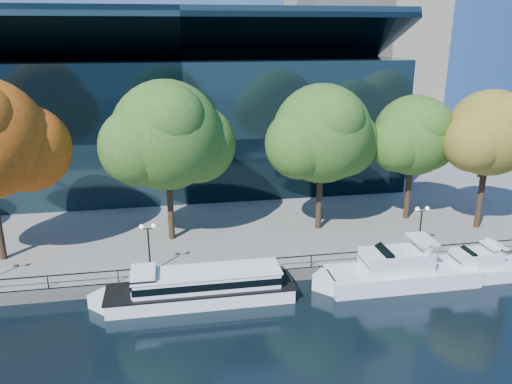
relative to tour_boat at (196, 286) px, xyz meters
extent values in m
plane|color=black|center=(4.31, -1.22, -1.21)|extent=(160.00, 160.00, 0.00)
cube|color=slate|center=(4.31, 35.28, -0.71)|extent=(90.00, 67.00, 1.00)
cube|color=#47443F|center=(4.31, 1.83, -0.71)|extent=(90.00, 0.25, 1.00)
cube|color=black|center=(4.31, 2.03, 0.74)|extent=(88.20, 0.08, 0.08)
cube|color=black|center=(4.31, 2.03, 0.24)|extent=(0.07, 0.07, 0.90)
cube|color=black|center=(0.31, 30.78, 6.79)|extent=(50.00, 24.00, 16.00)
cube|color=black|center=(0.31, 26.78, 16.29)|extent=(50.00, 17.14, 7.86)
cube|color=white|center=(0.34, 0.00, -0.68)|extent=(13.49, 3.28, 1.06)
cube|color=black|center=(0.34, 0.00, -0.13)|extent=(13.76, 3.34, 0.12)
cube|color=white|center=(-6.40, 0.00, -0.68)|extent=(2.71, 2.71, 1.06)
cube|color=white|center=(0.82, 0.00, 0.48)|extent=(10.52, 2.69, 1.16)
cube|color=black|center=(0.82, 0.00, 0.53)|extent=(10.66, 2.75, 0.53)
cube|color=white|center=(0.82, 0.00, 1.10)|extent=(10.79, 2.82, 0.10)
cube|color=white|center=(-3.70, 0.00, 0.77)|extent=(1.73, 2.29, 1.73)
cube|color=black|center=(-3.70, 0.00, 0.96)|extent=(1.78, 2.36, 0.67)
cube|color=white|center=(16.01, -0.26, -0.53)|extent=(11.81, 3.37, 1.35)
cube|color=white|center=(10.11, -0.26, -0.53)|extent=(2.58, 2.58, 1.35)
cube|color=white|center=(16.01, -0.26, 0.16)|extent=(11.57, 3.31, 0.09)
cube|color=white|center=(15.42, -0.26, 0.98)|extent=(5.31, 2.53, 1.46)
cube|color=black|center=(13.89, -0.26, 1.10)|extent=(2.33, 2.43, 1.84)
cube|color=white|center=(17.43, -0.26, 2.05)|extent=(0.28, 2.63, 0.90)
cube|color=white|center=(17.43, -0.26, 2.50)|extent=(1.57, 2.63, 0.17)
cube|color=white|center=(22.62, -0.36, -0.65)|extent=(8.31, 2.58, 1.11)
cube|color=white|center=(18.47, -0.36, -0.65)|extent=(2.04, 2.04, 1.11)
cube|color=white|center=(22.62, -0.36, -0.08)|extent=(8.14, 2.53, 0.07)
cube|color=white|center=(22.20, -0.36, 0.59)|extent=(3.74, 1.94, 1.20)
cube|color=black|center=(21.12, -0.36, 0.68)|extent=(1.69, 1.86, 1.39)
cube|color=white|center=(23.62, -0.36, 1.47)|extent=(0.23, 2.02, 0.74)
cube|color=white|center=(23.62, -0.36, 1.56)|extent=(1.29, 2.02, 0.14)
sphere|color=#97330C|center=(-12.81, 9.29, 8.72)|extent=(7.10, 7.10, 7.10)
cylinder|color=black|center=(-1.58, 9.76, 3.60)|extent=(0.56, 0.56, 7.63)
cylinder|color=black|center=(-1.08, 9.96, 6.60)|extent=(1.21, 1.83, 3.81)
cylinder|color=black|center=(-1.98, 9.46, 6.33)|extent=(1.11, 1.25, 3.41)
sphere|color=#2A551A|center=(-1.58, 9.76, 9.32)|extent=(9.42, 9.42, 9.42)
sphere|color=#2A551A|center=(1.01, 11.17, 8.15)|extent=(7.07, 7.07, 7.07)
sphere|color=#2A551A|center=(-3.93, 8.81, 8.62)|extent=(6.60, 6.60, 6.60)
sphere|color=#2A551A|center=(-1.11, 7.87, 10.97)|extent=(5.65, 5.65, 5.65)
cylinder|color=black|center=(12.26, 9.88, 3.46)|extent=(0.56, 0.56, 7.33)
cylinder|color=black|center=(12.76, 10.08, 6.34)|extent=(1.17, 1.77, 3.67)
cylinder|color=black|center=(11.86, 9.58, 6.07)|extent=(1.08, 1.22, 3.28)
sphere|color=#2A551A|center=(12.26, 9.88, 8.95)|extent=(8.98, 8.98, 8.98)
sphere|color=#2A551A|center=(14.73, 11.23, 7.83)|extent=(6.73, 6.73, 6.73)
sphere|color=#2A551A|center=(10.01, 8.98, 8.28)|extent=(6.28, 6.28, 6.28)
sphere|color=#2A551A|center=(12.71, 8.09, 10.53)|extent=(5.39, 5.39, 5.39)
cylinder|color=black|center=(21.77, 10.93, 3.17)|extent=(0.56, 0.56, 6.77)
cylinder|color=black|center=(22.27, 11.13, 5.83)|extent=(1.11, 1.66, 3.39)
cylinder|color=black|center=(21.37, 10.63, 5.59)|extent=(1.02, 1.15, 3.03)
sphere|color=#2A551A|center=(21.77, 10.93, 8.25)|extent=(7.69, 7.69, 7.69)
sphere|color=#2A551A|center=(23.88, 12.08, 7.29)|extent=(5.77, 5.77, 5.77)
sphere|color=#2A551A|center=(19.85, 10.16, 7.67)|extent=(5.38, 5.38, 5.38)
sphere|color=#2A551A|center=(22.15, 9.39, 9.59)|extent=(4.62, 4.62, 4.62)
cylinder|color=black|center=(27.38, 7.46, 3.46)|extent=(0.56, 0.56, 7.34)
cylinder|color=black|center=(27.88, 7.66, 6.34)|extent=(1.17, 1.77, 3.67)
cylinder|color=black|center=(26.98, 7.16, 6.08)|extent=(1.08, 1.22, 3.28)
sphere|color=brown|center=(27.38, 7.46, 8.96)|extent=(7.84, 7.84, 7.84)
sphere|color=brown|center=(29.54, 8.64, 7.98)|extent=(5.88, 5.88, 5.88)
sphere|color=brown|center=(25.42, 6.68, 8.38)|extent=(5.49, 5.49, 5.49)
sphere|color=brown|center=(27.78, 5.90, 10.34)|extent=(4.70, 4.70, 4.70)
cylinder|color=black|center=(-3.35, 3.28, 1.59)|extent=(0.14, 0.14, 3.60)
cube|color=black|center=(-3.35, 3.28, 3.44)|extent=(0.90, 0.06, 0.06)
sphere|color=white|center=(-3.80, 3.28, 3.64)|extent=(0.36, 0.36, 0.36)
sphere|color=white|center=(-2.90, 3.28, 3.64)|extent=(0.36, 0.36, 0.36)
cylinder|color=black|center=(19.16, 3.28, 1.59)|extent=(0.14, 0.14, 3.60)
cube|color=black|center=(19.16, 3.28, 3.44)|extent=(0.90, 0.06, 0.06)
sphere|color=white|center=(18.71, 3.28, 3.64)|extent=(0.36, 0.36, 0.36)
sphere|color=white|center=(19.61, 3.28, 3.64)|extent=(0.36, 0.36, 0.36)
camera|label=1|loc=(-1.36, -32.85, 17.81)|focal=35.00mm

